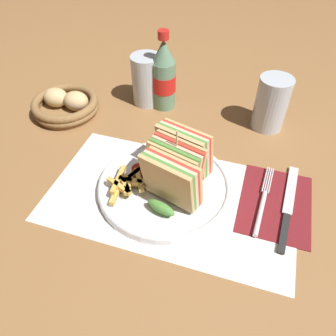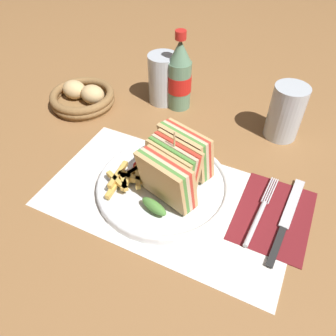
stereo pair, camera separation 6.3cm
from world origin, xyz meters
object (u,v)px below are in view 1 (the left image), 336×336
Objects in this scene: knife at (288,207)px; coke_bottle_near at (164,76)px; plate_main at (165,186)px; glass_near at (271,106)px; fork at (262,205)px; club_sandwich at (177,167)px; glass_far at (147,83)px; bread_basket at (66,105)px.

coke_bottle_near is at bearing 145.41° from knife.
plate_main is 1.34× the size of coke_bottle_near.
glass_near reaches higher than plate_main.
fork is at bearing 2.75° from plate_main.
knife is 0.42m from coke_bottle_near.
club_sandwich is 0.33m from glass_far.
fork reaches higher than knife.
knife is at bearing -34.73° from glass_far.
glass_near is (0.15, 0.27, -0.01)m from club_sandwich.
glass_near is at bearing 58.06° from plate_main.
coke_bottle_near reaches higher than bread_basket.
glass_far is (-0.37, 0.26, 0.05)m from knife.
glass_far is at bearing 143.42° from fork.
club_sandwich is 1.08× the size of bread_basket.
plate_main is 0.32m from glass_far.
coke_bottle_near is 0.06m from glass_far.
glass_near is at bearing 108.00° from knife.
plate_main is 0.19m from fork.
bread_basket is (-0.22, -0.10, -0.06)m from coke_bottle_near.
glass_far reaches higher than bread_basket.
glass_far is at bearing 119.96° from club_sandwich.
knife is 1.32× the size of bread_basket.
club_sandwich is (0.02, -0.00, 0.06)m from plate_main.
glass_near is at bearing -2.20° from glass_far.
bread_basket is (-0.49, -0.10, -0.03)m from glass_near.
club_sandwich is at bearing -27.10° from bread_basket.
coke_bottle_near is at bearing 108.51° from plate_main.
knife is at bearing -15.25° from bread_basket.
plate_main is at bearing 178.95° from club_sandwich.
glass_far reaches higher than knife.
fork is at bearing 3.28° from club_sandwich.
club_sandwich is at bearing -1.05° from plate_main.
plate_main is 1.47× the size of fork.
coke_bottle_near is (-0.12, 0.28, 0.02)m from club_sandwich.
club_sandwich is 0.91× the size of coke_bottle_near.
fork is at bearing -43.87° from coke_bottle_near.
plate_main is at bearing -170.92° from knife.
knife is 1.11× the size of coke_bottle_near.
fork is at bearing -18.09° from bread_basket.
glass_near is (-0.02, 0.26, 0.05)m from fork.
knife is at bearing 20.54° from fork.
glass_near is at bearing 61.71° from club_sandwich.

